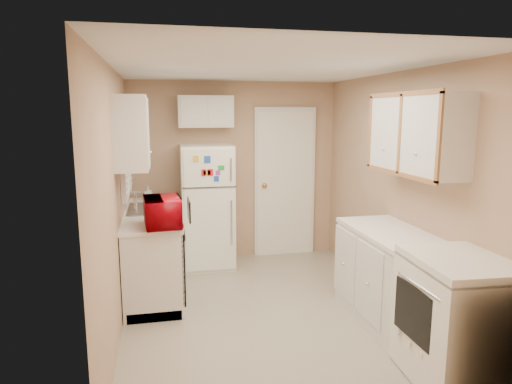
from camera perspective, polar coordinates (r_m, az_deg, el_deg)
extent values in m
plane|color=#B9AE97|center=(4.75, 1.30, -14.83)|extent=(3.80, 3.80, 0.00)
plane|color=white|center=(4.34, 1.43, 15.34)|extent=(3.80, 3.80, 0.00)
plane|color=tan|center=(4.29, -17.14, -1.15)|extent=(3.80, 3.80, 0.00)
plane|color=tan|center=(4.90, 17.49, 0.18)|extent=(3.80, 3.80, 0.00)
plane|color=tan|center=(6.23, -2.70, 2.63)|extent=(2.80, 2.80, 0.00)
plane|color=tan|center=(2.63, 11.10, -7.79)|extent=(2.80, 2.80, 0.00)
cube|color=silver|center=(5.33, -12.67, -7.13)|extent=(0.60, 1.80, 0.90)
cube|color=black|center=(4.75, -9.20, -8.64)|extent=(0.03, 0.58, 0.72)
cube|color=gray|center=(5.37, -12.82, -2.48)|extent=(0.54, 0.74, 0.16)
imported|color=#9F000A|center=(4.50, -11.56, -2.34)|extent=(0.53, 0.32, 0.34)
imported|color=white|center=(5.87, -13.31, -0.05)|extent=(0.09, 0.09, 0.18)
cube|color=silver|center=(5.27, -15.97, 5.30)|extent=(0.10, 0.98, 1.08)
cube|color=silver|center=(4.43, -15.36, 7.10)|extent=(0.30, 0.45, 0.70)
cube|color=white|center=(5.93, -6.12, -1.78)|extent=(0.66, 0.64, 1.59)
cube|color=silver|center=(5.98, -6.36, 9.96)|extent=(0.70, 0.30, 0.40)
cube|color=white|center=(6.37, 3.60, 1.14)|extent=(0.86, 0.06, 2.08)
cube|color=silver|center=(4.28, 18.74, -11.71)|extent=(0.60, 2.00, 0.90)
cube|color=white|center=(3.77, 23.90, -14.47)|extent=(0.70, 0.84, 0.98)
cube|color=silver|center=(4.34, 19.42, 6.84)|extent=(0.30, 1.20, 0.70)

